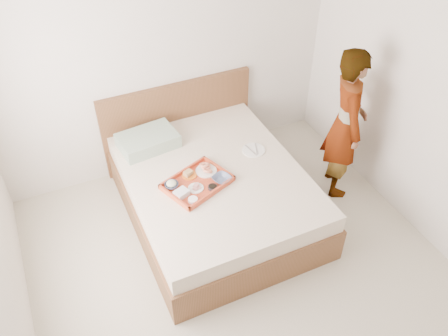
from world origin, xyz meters
name	(u,v)px	position (x,y,z in m)	size (l,w,h in m)	color
ground	(255,293)	(0.00, 0.00, 0.00)	(3.50, 4.00, 0.01)	beige
wall_back	(164,52)	(0.00, 2.00, 1.30)	(3.50, 0.01, 2.60)	silver
bed	(215,193)	(0.07, 1.00, 0.27)	(1.65, 2.00, 0.53)	brown
headboard	(178,123)	(0.07, 1.97, 0.47)	(1.65, 0.06, 0.95)	brown
pillow	(148,140)	(-0.36, 1.64, 0.60)	(0.55, 0.38, 0.13)	#94A892
tray	(197,182)	(-0.13, 0.92, 0.56)	(0.57, 0.41, 0.05)	#CD572A
prawn_plate	(206,171)	(0.01, 1.04, 0.55)	(0.20, 0.20, 0.01)	white
navy_bowl_big	(222,179)	(0.08, 0.86, 0.57)	(0.16, 0.16, 0.04)	#142644
sauce_dish	(213,188)	(-0.03, 0.80, 0.56)	(0.08, 0.08, 0.03)	black
meat_plate	(196,188)	(-0.17, 0.86, 0.55)	(0.14, 0.14, 0.01)	white
bread_plate	(189,175)	(-0.16, 1.05, 0.55)	(0.14, 0.14, 0.01)	orange
salad_bowl	(172,185)	(-0.36, 0.97, 0.57)	(0.12, 0.12, 0.04)	#142644
plastic_tub	(181,193)	(-0.31, 0.83, 0.57)	(0.12, 0.10, 0.05)	silver
cheese_round	(193,200)	(-0.25, 0.72, 0.56)	(0.08, 0.08, 0.03)	white
dinner_plate	(254,150)	(0.55, 1.14, 0.54)	(0.22, 0.22, 0.01)	white
person	(346,124)	(1.38, 0.85, 0.79)	(0.57, 0.38, 1.57)	silver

